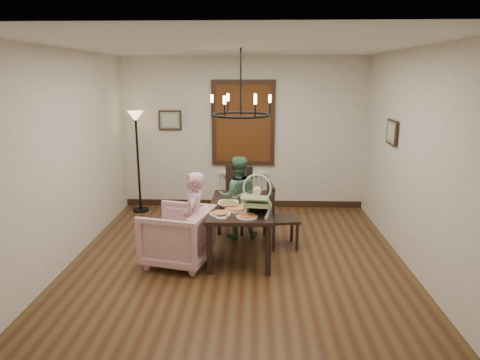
# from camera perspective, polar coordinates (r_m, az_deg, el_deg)

# --- Properties ---
(room_shell) EXTENTS (4.51, 5.00, 2.81)m
(room_shell) POSITION_cam_1_polar(r_m,az_deg,el_deg) (5.85, -0.17, 3.39)
(room_shell) COLOR brown
(room_shell) RESTS_ON ground
(dining_table) EXTENTS (0.86, 1.52, 0.71)m
(dining_table) POSITION_cam_1_polar(r_m,az_deg,el_deg) (5.97, 0.10, -4.07)
(dining_table) COLOR black
(dining_table) RESTS_ON room_shell
(chair_far) EXTENTS (0.58, 0.58, 1.04)m
(chair_far) POSITION_cam_1_polar(r_m,az_deg,el_deg) (6.86, -0.70, -2.58)
(chair_far) COLOR black
(chair_far) RESTS_ON room_shell
(chair_right) EXTENTS (0.48, 0.48, 0.95)m
(chair_right) POSITION_cam_1_polar(r_m,az_deg,el_deg) (6.26, 5.80, -4.71)
(chair_right) COLOR black
(chair_right) RESTS_ON room_shell
(armchair) EXTENTS (1.01, 0.99, 0.76)m
(armchair) POSITION_cam_1_polar(r_m,az_deg,el_deg) (5.79, -8.30, -7.38)
(armchair) COLOR #D7A5B4
(armchair) RESTS_ON room_shell
(elderly_woman) EXTENTS (0.26, 0.39, 1.05)m
(elderly_woman) POSITION_cam_1_polar(r_m,az_deg,el_deg) (5.62, -6.16, -6.40)
(elderly_woman) COLOR #D999B1
(elderly_woman) RESTS_ON room_shell
(seated_man) EXTENTS (0.57, 0.47, 1.06)m
(seated_man) POSITION_cam_1_polar(r_m,az_deg,el_deg) (6.59, -0.32, -3.20)
(seated_man) COLOR #447356
(seated_man) RESTS_ON room_shell
(baby_bouncer) EXTENTS (0.47, 0.60, 0.36)m
(baby_bouncer) POSITION_cam_1_polar(r_m,az_deg,el_deg) (5.52, 2.28, -2.72)
(baby_bouncer) COLOR #C0E49D
(baby_bouncer) RESTS_ON dining_table
(salad_bowl) EXTENTS (0.34, 0.34, 0.08)m
(salad_bowl) POSITION_cam_1_polar(r_m,az_deg,el_deg) (5.82, -1.58, -3.22)
(salad_bowl) COLOR white
(salad_bowl) RESTS_ON dining_table
(pizza_platter) EXTENTS (0.33, 0.33, 0.04)m
(pizza_platter) POSITION_cam_1_polar(r_m,az_deg,el_deg) (5.71, -0.42, -3.79)
(pizza_platter) COLOR tan
(pizza_platter) RESTS_ON dining_table
(drinking_glass) EXTENTS (0.07, 0.07, 0.13)m
(drinking_glass) POSITION_cam_1_polar(r_m,az_deg,el_deg) (6.05, 1.32, -2.32)
(drinking_glass) COLOR silver
(drinking_glass) RESTS_ON dining_table
(window_blinds) EXTENTS (1.00, 0.03, 1.40)m
(window_blinds) POSITION_cam_1_polar(r_m,az_deg,el_deg) (7.89, 0.44, 7.57)
(window_blinds) COLOR #5F3713
(window_blinds) RESTS_ON room_shell
(radiator) EXTENTS (0.92, 0.12, 0.62)m
(radiator) POSITION_cam_1_polar(r_m,az_deg,el_deg) (8.14, 0.42, -1.19)
(radiator) COLOR silver
(radiator) RESTS_ON room_shell
(picture_back) EXTENTS (0.42, 0.03, 0.36)m
(picture_back) POSITION_cam_1_polar(r_m,az_deg,el_deg) (8.05, -9.31, 7.88)
(picture_back) COLOR black
(picture_back) RESTS_ON room_shell
(picture_right) EXTENTS (0.03, 0.42, 0.36)m
(picture_right) POSITION_cam_1_polar(r_m,az_deg,el_deg) (6.63, 19.58, 6.02)
(picture_right) COLOR black
(picture_right) RESTS_ON room_shell
(floor_lamp) EXTENTS (0.30, 0.30, 1.80)m
(floor_lamp) POSITION_cam_1_polar(r_m,az_deg,el_deg) (7.98, -13.42, 2.18)
(floor_lamp) COLOR black
(floor_lamp) RESTS_ON room_shell
(chandelier) EXTENTS (0.80, 0.80, 0.04)m
(chandelier) POSITION_cam_1_polar(r_m,az_deg,el_deg) (5.70, 0.10, 8.70)
(chandelier) COLOR black
(chandelier) RESTS_ON room_shell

